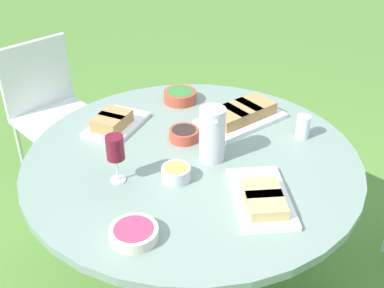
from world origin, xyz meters
name	(u,v)px	position (x,y,z in m)	size (l,w,h in m)	color
ground_plane	(192,281)	(0.00, 0.00, 0.00)	(40.00, 40.00, 0.00)	#5B8C38
dining_table	(192,174)	(0.00, 0.00, 0.66)	(1.40, 1.40, 0.75)	#4C4C51
chair_near_right	(50,105)	(-1.09, -0.60, 0.52)	(0.58, 0.59, 0.89)	silver
water_pitcher	(212,134)	(0.04, 0.07, 0.87)	(0.11, 0.11, 0.23)	silver
wine_glass	(115,149)	(0.09, -0.32, 0.90)	(0.07, 0.07, 0.20)	silver
platter_bread_main	(262,198)	(0.36, 0.17, 0.78)	(0.39, 0.26, 0.06)	white
platter_charcuterie	(114,122)	(-0.31, -0.28, 0.79)	(0.35, 0.34, 0.08)	white
platter_sandwich_side	(241,114)	(-0.23, 0.30, 0.79)	(0.36, 0.45, 0.07)	white
bowl_fries	(176,173)	(0.14, -0.10, 0.79)	(0.11, 0.11, 0.06)	silver
bowl_salad	(180,96)	(-0.50, 0.07, 0.79)	(0.16, 0.16, 0.06)	#B74733
bowl_olives	(185,134)	(-0.14, 0.00, 0.78)	(0.13, 0.13, 0.05)	#B74733
bowl_dip_red	(134,233)	(0.42, -0.31, 0.78)	(0.16, 0.16, 0.04)	beige
cup_water_near	(303,127)	(-0.03, 0.51, 0.81)	(0.06, 0.06, 0.10)	silver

